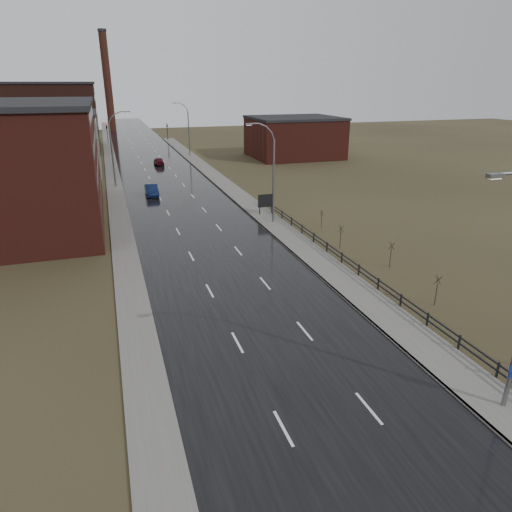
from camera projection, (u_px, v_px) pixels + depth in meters
ground at (371, 483)px, 18.70m from camera, size 320.00×320.00×0.00m
road at (169, 186)px, 72.02m from camera, size 14.00×300.00×0.06m
sidewalk_right at (274, 225)px, 52.25m from camera, size 3.20×180.00×0.18m
curb_right at (262, 226)px, 51.82m from camera, size 0.16×180.00×0.18m
sidewalk_left at (115, 189)px, 69.64m from camera, size 2.40×260.00×0.12m
warehouse_mid at (51, 143)px, 80.96m from camera, size 16.32×20.40×10.50m
warehouse_far at (38, 117)px, 105.29m from camera, size 26.52×24.48×15.50m
building_right at (294, 137)px, 98.78m from camera, size 18.36×16.32×8.50m
smokestack at (107, 82)px, 144.75m from camera, size 2.70×2.70×30.70m
streetlight_right_mid at (271, 173)px, 51.06m from camera, size 3.36×0.28×11.35m
streetlight_left at (114, 149)px, 69.50m from camera, size 3.36×0.28×11.35m
streetlight_right_far at (187, 129)px, 99.05m from camera, size 3.36×0.28×11.35m
guardrail at (363, 272)px, 37.69m from camera, size 0.10×53.05×1.10m
shrub_c at (437, 290)px, 33.18m from camera, size 0.56×0.59×2.37m
shrub_d at (391, 254)px, 40.05m from camera, size 0.56×0.59×2.35m
shrub_e at (341, 236)px, 44.67m from camera, size 0.56×0.59×2.38m
shrub_f at (322, 219)px, 50.99m from camera, size 0.49×0.52×2.06m
billboard at (266, 201)px, 55.71m from camera, size 2.07×0.17×2.65m
traffic_light_left at (106, 125)px, 121.40m from camera, size 0.58×2.73×5.30m
traffic_light_right at (167, 124)px, 126.01m from camera, size 0.58×2.73×5.30m
car_near at (152, 191)px, 65.48m from camera, size 1.78×4.93×1.62m
car_far at (159, 161)px, 90.00m from camera, size 1.77×4.39×1.50m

